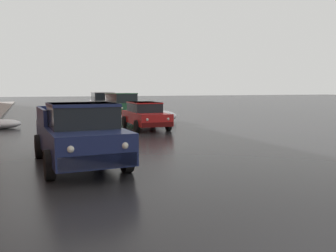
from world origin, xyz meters
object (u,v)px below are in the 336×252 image
pickup_truck_darkblue_approaching_near_lane (79,134)px  sedan_red_parked_kerbside_close (145,115)px  suv_green_parked_kerbside_mid (121,104)px  suv_grey_parked_far_down_block (102,102)px

pickup_truck_darkblue_approaching_near_lane → sedan_red_parked_kerbside_close: (4.54, 8.11, -0.13)m
sedan_red_parked_kerbside_close → pickup_truck_darkblue_approaching_near_lane: bearing=-119.2°
pickup_truck_darkblue_approaching_near_lane → suv_green_parked_kerbside_mid: 16.66m
pickup_truck_darkblue_approaching_near_lane → sedan_red_parked_kerbside_close: bearing=60.8°
pickup_truck_darkblue_approaching_near_lane → suv_green_parked_kerbside_mid: size_ratio=1.15×
sedan_red_parked_kerbside_close → suv_grey_parked_far_down_block: suv_grey_parked_far_down_block is taller
pickup_truck_darkblue_approaching_near_lane → suv_green_parked_kerbside_mid: bearing=72.0°
sedan_red_parked_kerbside_close → suv_green_parked_kerbside_mid: suv_green_parked_kerbside_mid is taller
suv_grey_parked_far_down_block → pickup_truck_darkblue_approaching_near_lane: bearing=-102.8°
sedan_red_parked_kerbside_close → suv_green_parked_kerbside_mid: bearing=85.5°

